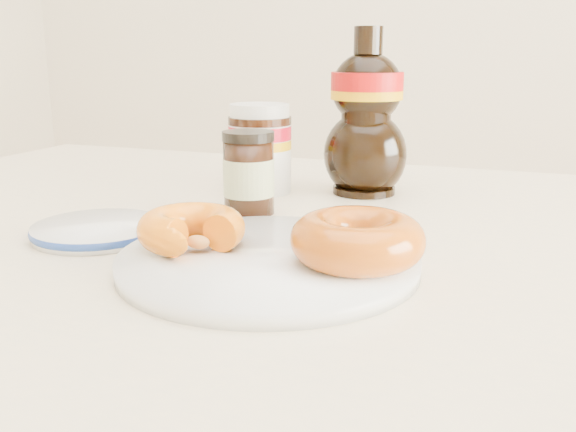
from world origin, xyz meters
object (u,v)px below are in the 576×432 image
(blue_rim_saucer, at_px, (98,230))
(nutella_jar, at_px, (260,145))
(dark_jar, at_px, (249,174))
(plate, at_px, (268,261))
(donut_bitten, at_px, (191,229))
(dining_table, at_px, (337,314))
(syrup_bottle, at_px, (366,112))
(donut_whole, at_px, (357,239))

(blue_rim_saucer, bearing_deg, nutella_jar, 73.82)
(dark_jar, distance_m, blue_rim_saucer, 0.18)
(plate, height_order, blue_rim_saucer, same)
(plate, distance_m, donut_bitten, 0.08)
(dining_table, distance_m, blue_rim_saucer, 0.26)
(dining_table, distance_m, donut_bitten, 0.19)
(donut_bitten, xyz_separation_m, dark_jar, (-0.02, 0.18, 0.02))
(plate, bearing_deg, dining_table, 73.88)
(nutella_jar, distance_m, syrup_bottle, 0.14)
(donut_whole, distance_m, nutella_jar, 0.35)
(nutella_jar, height_order, blue_rim_saucer, nutella_jar)
(plate, distance_m, dark_jar, 0.20)
(nutella_jar, height_order, dark_jar, nutella_jar)
(donut_whole, height_order, blue_rim_saucer, donut_whole)
(blue_rim_saucer, bearing_deg, donut_bitten, -15.26)
(plate, relative_size, blue_rim_saucer, 1.96)
(syrup_bottle, bearing_deg, plate, -91.06)
(dark_jar, xyz_separation_m, blue_rim_saucer, (-0.11, -0.14, -0.04))
(dining_table, xyz_separation_m, plate, (-0.03, -0.11, 0.09))
(nutella_jar, xyz_separation_m, syrup_bottle, (0.13, 0.04, 0.04))
(plate, xyz_separation_m, donut_bitten, (-0.07, -0.00, 0.02))
(dining_table, xyz_separation_m, dark_jar, (-0.13, 0.06, 0.13))
(dining_table, distance_m, plate, 0.15)
(donut_whole, bearing_deg, nutella_jar, 126.14)
(donut_whole, xyz_separation_m, dark_jar, (-0.17, 0.17, 0.01))
(donut_whole, bearing_deg, dark_jar, 135.58)
(dining_table, relative_size, syrup_bottle, 6.55)
(plate, bearing_deg, syrup_bottle, 88.94)
(donut_whole, distance_m, blue_rim_saucer, 0.28)
(donut_bitten, height_order, syrup_bottle, syrup_bottle)
(dining_table, height_order, nutella_jar, nutella_jar)
(syrup_bottle, height_order, dark_jar, syrup_bottle)
(donut_bitten, distance_m, blue_rim_saucer, 0.13)
(donut_bitten, bearing_deg, blue_rim_saucer, 171.25)
(nutella_jar, relative_size, syrup_bottle, 0.55)
(syrup_bottle, xyz_separation_m, dark_jar, (-0.10, -0.15, -0.06))
(donut_whole, bearing_deg, plate, -176.38)
(plate, bearing_deg, donut_bitten, -176.84)
(syrup_bottle, distance_m, blue_rim_saucer, 0.37)
(blue_rim_saucer, bearing_deg, dining_table, 19.36)
(donut_whole, relative_size, nutella_jar, 0.96)
(donut_whole, relative_size, blue_rim_saucer, 0.84)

